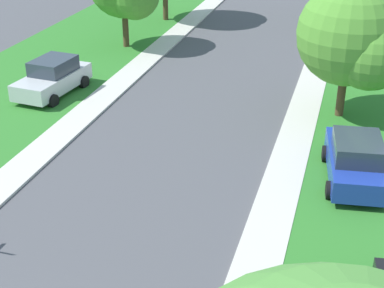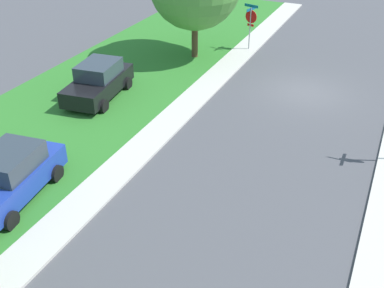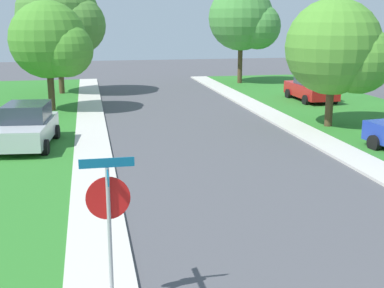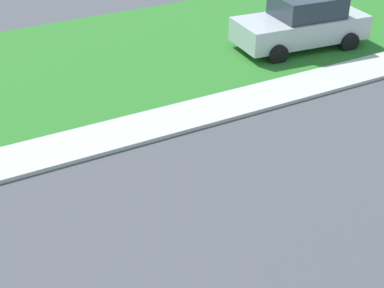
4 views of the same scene
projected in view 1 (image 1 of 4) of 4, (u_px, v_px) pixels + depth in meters
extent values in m
cube|color=beige|center=(283.00, 180.00, 20.40)|extent=(1.40, 56.00, 0.10)
cube|color=beige|center=(47.00, 146.00, 22.77)|extent=(1.40, 56.00, 0.10)
cylinder|color=black|center=(376.00, 55.00, 32.40)|extent=(0.24, 0.64, 0.64)
cylinder|color=black|center=(376.00, 70.00, 30.11)|extent=(0.24, 0.64, 0.64)
cube|color=silver|center=(52.00, 81.00, 27.49)|extent=(2.22, 4.46, 0.76)
cube|color=#2D3842|center=(53.00, 66.00, 27.34)|extent=(1.80, 2.25, 0.68)
cylinder|color=black|center=(53.00, 101.00, 26.26)|extent=(0.30, 0.66, 0.64)
cylinder|color=black|center=(21.00, 95.00, 26.87)|extent=(0.30, 0.66, 0.64)
cylinder|color=black|center=(84.00, 82.00, 28.46)|extent=(0.30, 0.66, 0.64)
cylinder|color=black|center=(54.00, 77.00, 29.07)|extent=(0.30, 0.66, 0.64)
cube|color=#1E389E|center=(355.00, 164.00, 20.12)|extent=(2.35, 4.50, 0.76)
cube|color=#2D3842|center=(358.00, 148.00, 19.62)|extent=(1.86, 2.29, 0.68)
cylinder|color=black|center=(325.00, 154.00, 21.59)|extent=(0.32, 0.67, 0.64)
cylinder|color=black|center=(374.00, 157.00, 21.34)|extent=(0.32, 0.67, 0.64)
cylinder|color=black|center=(330.00, 190.00, 19.24)|extent=(0.32, 0.67, 0.64)
cylinder|color=#4C3823|center=(366.00, 0.00, 38.85)|extent=(0.36, 0.36, 3.32)
cylinder|color=#4C3823|center=(341.00, 93.00, 24.99)|extent=(0.36, 0.36, 2.22)
sphere|color=#509430|center=(349.00, 34.00, 23.80)|extent=(4.37, 4.37, 4.37)
sphere|color=#509430|center=(371.00, 53.00, 23.24)|extent=(3.06, 3.06, 3.06)
cylinder|color=#4C3823|center=(125.00, 28.00, 34.14)|extent=(0.36, 0.36, 2.46)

